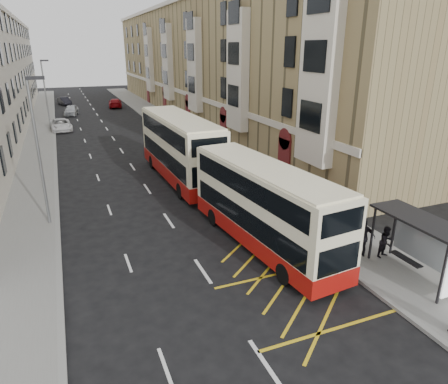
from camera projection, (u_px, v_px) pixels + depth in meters
name	position (u px, v px, depth m)	size (l,w,h in m)	color
ground	(239.00, 325.00, 14.52)	(200.00, 200.00, 0.00)	black
pavement_right	(193.00, 139.00, 43.44)	(4.00, 120.00, 0.15)	slate
pavement_left	(38.00, 152.00, 37.95)	(3.00, 120.00, 0.15)	slate
kerb_right	(176.00, 141.00, 42.73)	(0.25, 120.00, 0.15)	gray
kerb_left	(55.00, 151.00, 38.48)	(0.25, 120.00, 0.15)	gray
road_markings	(102.00, 122.00, 53.68)	(10.00, 110.00, 0.01)	silver
terrace_right	(205.00, 62.00, 56.71)	(10.75, 79.00, 15.25)	#8F7E53
bus_shelter	(429.00, 238.00, 16.40)	(1.65, 4.25, 2.70)	black
guard_railing	(301.00, 218.00, 21.44)	(0.06, 6.56, 1.01)	red
street_lamp_near	(38.00, 145.00, 21.13)	(0.93, 0.18, 8.00)	gray
street_lamp_far	(46.00, 91.00, 47.24)	(0.93, 0.18, 8.00)	gray
double_decker_front	(264.00, 206.00, 19.59)	(3.45, 10.76, 4.22)	#FDF4C9
double_decker_rear	(180.00, 148.00, 29.55)	(3.07, 12.13, 4.81)	#FDF4C9
pedestrian_mid	(386.00, 242.00, 18.70)	(0.75, 0.58, 1.54)	black
pedestrian_far	(363.00, 237.00, 18.72)	(1.13, 0.47, 1.93)	black
white_van	(61.00, 125.00, 48.05)	(2.30, 5.00, 1.39)	silver
car_silver	(71.00, 110.00, 58.85)	(1.76, 4.38, 1.49)	#A9ADB2
car_dark	(64.00, 101.00, 69.36)	(1.42, 4.08, 1.34)	black
car_red	(115.00, 103.00, 66.48)	(2.03, 5.00, 1.45)	#96060C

